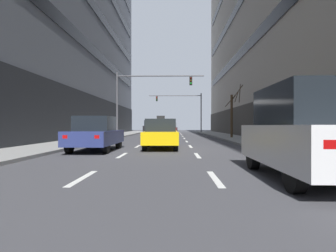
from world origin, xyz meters
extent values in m
plane|color=#424247|center=(0.00, 0.00, 0.00)|extent=(120.00, 120.00, 0.00)
cube|color=gray|center=(-6.37, 0.00, 0.07)|extent=(3.20, 80.00, 0.14)
cube|color=gray|center=(6.37, 0.00, 0.07)|extent=(3.20, 80.00, 0.14)
cube|color=silver|center=(-1.59, -8.00, 0.00)|extent=(0.16, 2.00, 0.01)
cube|color=silver|center=(-1.59, -3.00, 0.00)|extent=(0.16, 2.00, 0.01)
cube|color=silver|center=(-1.59, 2.00, 0.00)|extent=(0.16, 2.00, 0.01)
cube|color=silver|center=(-1.59, 7.00, 0.00)|extent=(0.16, 2.00, 0.01)
cube|color=silver|center=(-1.59, 12.00, 0.00)|extent=(0.16, 2.00, 0.01)
cube|color=silver|center=(-1.59, 17.00, 0.00)|extent=(0.16, 2.00, 0.01)
cube|color=silver|center=(-1.59, 22.00, 0.00)|extent=(0.16, 2.00, 0.01)
cube|color=silver|center=(-1.59, 27.00, 0.00)|extent=(0.16, 2.00, 0.01)
cube|color=silver|center=(-1.59, 32.00, 0.00)|extent=(0.16, 2.00, 0.01)
cube|color=silver|center=(1.59, -8.00, 0.00)|extent=(0.16, 2.00, 0.01)
cube|color=silver|center=(1.59, -3.00, 0.00)|extent=(0.16, 2.00, 0.01)
cube|color=silver|center=(1.59, 2.00, 0.00)|extent=(0.16, 2.00, 0.01)
cube|color=silver|center=(1.59, 7.00, 0.00)|extent=(0.16, 2.00, 0.01)
cube|color=silver|center=(1.59, 12.00, 0.00)|extent=(0.16, 2.00, 0.01)
cube|color=silver|center=(1.59, 17.00, 0.00)|extent=(0.16, 2.00, 0.01)
cube|color=silver|center=(1.59, 22.00, 0.00)|extent=(0.16, 2.00, 0.01)
cube|color=silver|center=(1.59, 27.00, 0.00)|extent=(0.16, 2.00, 0.01)
cube|color=silver|center=(1.59, 32.00, 0.00)|extent=(0.16, 2.00, 0.01)
cylinder|color=black|center=(-0.64, 26.75, 0.33)|extent=(0.25, 0.67, 0.66)
cylinder|color=black|center=(0.96, 26.67, 0.33)|extent=(0.25, 0.67, 0.66)
cylinder|color=black|center=(-0.78, 24.04, 0.33)|extent=(0.25, 0.67, 0.66)
cylinder|color=black|center=(0.83, 23.96, 0.33)|extent=(0.25, 0.67, 0.66)
cube|color=maroon|center=(0.09, 25.36, 0.65)|extent=(2.07, 4.51, 0.64)
cube|color=black|center=(0.08, 25.15, 1.32)|extent=(1.70, 1.99, 0.68)
cube|color=white|center=(-0.45, 27.55, 0.77)|extent=(0.20, 0.09, 0.14)
cube|color=red|center=(-0.66, 23.22, 0.77)|extent=(0.20, 0.09, 0.14)
cube|color=white|center=(0.84, 27.49, 0.77)|extent=(0.20, 0.09, 0.14)
cube|color=red|center=(0.63, 23.16, 0.77)|extent=(0.20, 0.09, 0.14)
cylinder|color=black|center=(-4.11, 0.45, 0.34)|extent=(0.23, 0.69, 0.69)
cylinder|color=black|center=(-2.44, 0.45, 0.34)|extent=(0.23, 0.69, 0.69)
cylinder|color=black|center=(-4.11, -2.36, 0.34)|extent=(0.23, 0.69, 0.69)
cylinder|color=black|center=(-2.44, -2.36, 0.34)|extent=(0.23, 0.69, 0.69)
cube|color=navy|center=(-3.27, -0.95, 0.68)|extent=(1.92, 4.58, 0.67)
cube|color=black|center=(-3.27, -1.16, 1.36)|extent=(1.67, 1.98, 0.71)
cube|color=white|center=(-3.95, 1.30, 0.79)|extent=(0.21, 0.08, 0.15)
cube|color=red|center=(-3.94, -3.20, 0.79)|extent=(0.21, 0.08, 0.15)
cube|color=white|center=(-2.61, 1.30, 0.79)|extent=(0.21, 0.08, 0.15)
cube|color=red|center=(-2.60, -3.20, 0.79)|extent=(0.21, 0.08, 0.15)
cylinder|color=black|center=(-0.92, 1.65, 0.32)|extent=(0.23, 0.65, 0.64)
cylinder|color=black|center=(0.64, 1.69, 0.32)|extent=(0.23, 0.65, 0.64)
cylinder|color=black|center=(-0.86, -0.98, 0.32)|extent=(0.23, 0.65, 0.64)
cylinder|color=black|center=(0.70, -0.95, 0.32)|extent=(0.23, 0.65, 0.64)
cube|color=yellow|center=(-0.11, 0.35, 0.64)|extent=(1.90, 4.34, 0.63)
cube|color=black|center=(-0.11, 0.16, 1.28)|extent=(1.61, 1.89, 0.66)
cube|color=white|center=(-0.79, 2.45, 0.74)|extent=(0.20, 0.08, 0.14)
cube|color=red|center=(-0.69, -1.77, 0.74)|extent=(0.20, 0.08, 0.14)
cube|color=white|center=(0.47, 2.48, 0.74)|extent=(0.20, 0.08, 0.14)
cube|color=red|center=(0.57, -1.74, 0.74)|extent=(0.20, 0.08, 0.14)
cube|color=black|center=(-0.11, 0.16, 1.70)|extent=(0.43, 0.21, 0.18)
cylinder|color=black|center=(-4.05, 30.93, 0.32)|extent=(0.23, 0.65, 0.65)
cylinder|color=black|center=(-2.49, 30.89, 0.32)|extent=(0.23, 0.65, 0.65)
cylinder|color=black|center=(-4.12, 28.29, 0.32)|extent=(0.23, 0.65, 0.65)
cylinder|color=black|center=(-2.56, 28.25, 0.32)|extent=(0.23, 0.65, 0.65)
cube|color=black|center=(-3.31, 29.59, 0.76)|extent=(1.91, 4.34, 0.88)
cube|color=black|center=(-3.31, 29.59, 1.64)|extent=(1.63, 2.58, 0.88)
cube|color=white|center=(-3.88, 31.72, 0.92)|extent=(0.20, 0.08, 0.14)
cube|color=red|center=(-3.99, 27.50, 0.92)|extent=(0.20, 0.08, 0.14)
cube|color=white|center=(-2.62, 31.68, 0.92)|extent=(0.20, 0.08, 0.14)
cube|color=red|center=(-2.73, 27.46, 0.92)|extent=(0.20, 0.08, 0.14)
cylinder|color=black|center=(2.90, -6.56, 0.34)|extent=(0.23, 0.69, 0.69)
cylinder|color=black|center=(4.57, -6.57, 0.34)|extent=(0.23, 0.69, 0.69)
cylinder|color=black|center=(2.88, -9.36, 0.34)|extent=(0.23, 0.69, 0.69)
cube|color=white|center=(3.72, -7.97, 0.81)|extent=(1.95, 4.59, 0.94)
cube|color=black|center=(3.72, -7.97, 1.75)|extent=(1.69, 2.72, 0.94)
cube|color=white|center=(3.07, -5.71, 0.98)|extent=(0.21, 0.08, 0.15)
cube|color=red|center=(3.03, -10.21, 0.98)|extent=(0.21, 0.08, 0.15)
cube|color=white|center=(4.41, -5.72, 0.98)|extent=(0.21, 0.08, 0.15)
cylinder|color=#4C4C51|center=(-5.17, 13.00, 3.40)|extent=(0.18, 0.18, 6.51)
cylinder|color=#4C4C51|center=(-0.79, 13.00, 6.26)|extent=(8.77, 0.12, 0.12)
cube|color=black|center=(2.28, 13.00, 5.74)|extent=(0.28, 0.24, 0.84)
sphere|color=#4B0704|center=(2.28, 12.86, 6.00)|extent=(0.17, 0.17, 0.17)
sphere|color=#523505|center=(2.28, 12.86, 5.74)|extent=(0.17, 0.17, 0.17)
sphere|color=green|center=(2.28, 12.86, 5.48)|extent=(0.17, 0.17, 0.17)
cylinder|color=#4C4C51|center=(5.17, 31.94, 3.43)|extent=(0.18, 0.18, 6.58)
cylinder|color=#4C4C51|center=(0.75, 31.94, 6.32)|extent=(8.85, 0.12, 0.12)
cube|color=black|center=(-2.35, 31.94, 5.80)|extent=(0.28, 0.24, 0.84)
sphere|color=red|center=(-2.35, 31.80, 6.06)|extent=(0.17, 0.17, 0.17)
sphere|color=#523505|center=(-2.35, 31.80, 5.80)|extent=(0.17, 0.17, 0.17)
sphere|color=#073E10|center=(-2.35, 31.80, 5.54)|extent=(0.17, 0.17, 0.17)
cylinder|color=#4C3823|center=(6.05, 11.48, 2.15)|extent=(0.22, 0.22, 4.03)
cylinder|color=#42301E|center=(6.79, 11.35, 4.26)|extent=(0.32, 1.53, 1.57)
cylinder|color=#42301E|center=(6.51, 11.52, 3.93)|extent=(0.16, 0.97, 0.90)
cylinder|color=#42301E|center=(6.03, 11.97, 3.64)|extent=(1.05, 0.11, 1.20)
cylinder|color=#42301E|center=(6.65, 11.88, 4.39)|extent=(0.89, 1.28, 1.44)
camera|label=1|loc=(0.62, -14.54, 1.27)|focal=29.26mm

